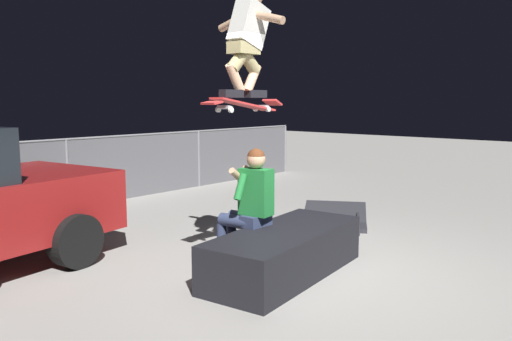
# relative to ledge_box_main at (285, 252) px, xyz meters

# --- Properties ---
(ground_plane) EXTENTS (40.00, 40.00, 0.00)m
(ground_plane) POSITION_rel_ledge_box_main_xyz_m (0.28, -0.18, -0.24)
(ground_plane) COLOR gray
(ledge_box_main) EXTENTS (2.11, 1.03, 0.49)m
(ledge_box_main) POSITION_rel_ledge_box_main_xyz_m (0.00, 0.00, 0.00)
(ledge_box_main) COLOR black
(ledge_box_main) RESTS_ON ground
(person_sitting_on_ledge) EXTENTS (0.60, 0.77, 1.32)m
(person_sitting_on_ledge) POSITION_rel_ledge_box_main_xyz_m (-0.07, 0.45, 0.49)
(person_sitting_on_ledge) COLOR #2D3856
(person_sitting_on_ledge) RESTS_ON ground
(skateboard) EXTENTS (1.02, 0.23, 0.15)m
(skateboard) POSITION_rel_ledge_box_main_xyz_m (-0.18, 0.41, 1.54)
(skateboard) COLOR #B72D2D
(skater_airborne) EXTENTS (0.62, 0.89, 1.12)m
(skater_airborne) POSITION_rel_ledge_box_main_xyz_m (-0.12, 0.41, 2.22)
(skater_airborne) COLOR black
(kicker_ramp) EXTENTS (1.44, 1.37, 0.31)m
(kicker_ramp) POSITION_rel_ledge_box_main_xyz_m (2.32, 0.85, -0.19)
(kicker_ramp) COLOR #28282D
(kicker_ramp) RESTS_ON ground
(fence_back) EXTENTS (12.05, 0.05, 1.19)m
(fence_back) POSITION_rel_ledge_box_main_xyz_m (0.28, 4.82, 0.40)
(fence_back) COLOR slate
(fence_back) RESTS_ON ground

